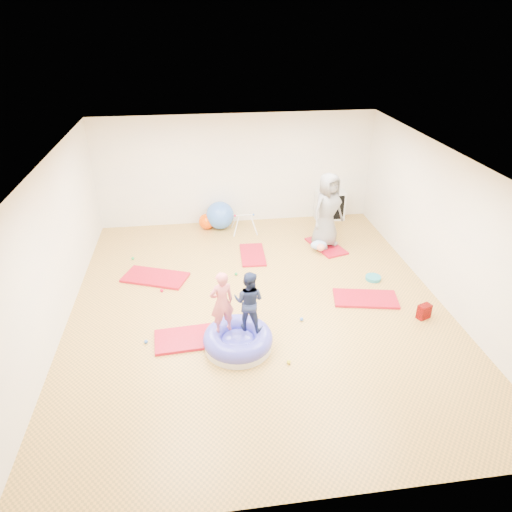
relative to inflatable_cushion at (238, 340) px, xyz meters
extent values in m
cube|color=gold|center=(0.51, 1.18, -0.14)|extent=(7.00, 8.00, 0.01)
cube|color=white|center=(0.51, 1.18, 2.66)|extent=(7.00, 8.00, 0.01)
cube|color=silver|center=(0.51, 5.18, 1.26)|extent=(7.00, 0.01, 2.80)
cube|color=silver|center=(0.51, -2.82, 1.26)|extent=(7.00, 0.01, 2.80)
cube|color=silver|center=(-2.99, 1.18, 1.26)|extent=(0.01, 8.00, 2.80)
cube|color=silver|center=(4.01, 1.18, 1.26)|extent=(0.01, 8.00, 2.80)
cube|color=#A1080B|center=(-0.73, 0.31, -0.11)|extent=(1.35, 0.75, 0.05)
cube|color=#A1080B|center=(-1.50, 2.44, -0.11)|extent=(1.47, 1.10, 0.05)
cube|color=#A1080B|center=(0.66, 3.16, -0.12)|extent=(0.58, 1.09, 0.04)
cube|color=#A1080B|center=(2.60, 1.07, -0.12)|extent=(1.31, 0.84, 0.05)
cube|color=#A1080B|center=(2.45, 3.37, -0.12)|extent=(0.84, 1.21, 0.05)
cylinder|color=silver|center=(0.00, 0.00, -0.08)|extent=(1.12, 1.12, 0.13)
torus|color=#4345CB|center=(0.00, 0.00, 0.04)|extent=(1.16, 1.16, 0.31)
ellipsoid|color=#4345CB|center=(0.00, 0.00, -0.03)|extent=(0.62, 0.62, 0.28)
imported|color=#E2656C|center=(-0.23, 0.12, 0.75)|extent=(0.46, 0.37, 1.11)
imported|color=navy|center=(0.20, 0.13, 0.72)|extent=(0.63, 0.58, 1.06)
imported|color=slate|center=(2.43, 3.41, 0.78)|extent=(1.02, 0.89, 1.75)
ellipsoid|color=#96B4E8|center=(2.21, 3.19, 0.01)|extent=(0.38, 0.25, 0.22)
sphere|color=#EF9380|center=(2.21, 3.01, 0.04)|extent=(0.18, 0.18, 0.18)
sphere|color=green|center=(0.20, 2.34, -0.11)|extent=(0.07, 0.07, 0.07)
sphere|color=yellow|center=(0.76, -0.52, -0.11)|extent=(0.07, 0.07, 0.07)
sphere|color=blue|center=(1.22, 0.57, -0.11)|extent=(0.07, 0.07, 0.07)
sphere|color=blue|center=(-0.30, -0.27, -0.11)|extent=(0.07, 0.07, 0.07)
sphere|color=green|center=(-2.05, 3.34, -0.11)|extent=(0.07, 0.07, 0.07)
sphere|color=blue|center=(-1.53, 0.31, -0.11)|extent=(0.07, 0.07, 0.07)
sphere|color=#BE022C|center=(-1.34, 1.89, -0.11)|extent=(0.07, 0.07, 0.07)
sphere|color=blue|center=(0.03, 4.77, 0.21)|extent=(0.71, 0.71, 0.71)
sphere|color=#F24800|center=(-0.31, 4.78, 0.06)|extent=(0.41, 0.41, 0.41)
cylinder|color=silver|center=(0.40, 4.25, 0.11)|extent=(0.18, 0.18, 0.48)
cylinder|color=silver|center=(0.40, 4.66, 0.11)|extent=(0.18, 0.18, 0.48)
cylinder|color=silver|center=(0.84, 4.25, 0.11)|extent=(0.18, 0.18, 0.48)
cylinder|color=silver|center=(0.84, 4.66, 0.11)|extent=(0.18, 0.18, 0.48)
cylinder|color=silver|center=(0.62, 4.45, 0.32)|extent=(0.46, 0.03, 0.03)
sphere|color=#BE022C|center=(0.39, 4.45, 0.32)|extent=(0.06, 0.06, 0.06)
sphere|color=blue|center=(0.85, 4.45, 0.32)|extent=(0.06, 0.06, 0.06)
cube|color=silver|center=(2.98, 4.98, 0.24)|extent=(0.76, 0.37, 0.76)
cube|color=black|center=(2.98, 4.80, 0.24)|extent=(0.66, 0.02, 0.66)
cube|color=silver|center=(2.98, 4.93, 0.24)|extent=(0.02, 0.26, 0.67)
cube|color=silver|center=(2.98, 4.93, 0.24)|extent=(0.67, 0.26, 0.02)
cylinder|color=teal|center=(3.02, 1.78, -0.11)|extent=(0.32, 0.32, 0.07)
cube|color=#A50301|center=(3.44, 0.36, 0.00)|extent=(0.28, 0.23, 0.28)
cylinder|color=yellow|center=(-0.86, 0.28, -0.13)|extent=(0.19, 0.19, 0.03)
camera|label=1|loc=(-0.52, -5.97, 4.82)|focal=32.00mm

